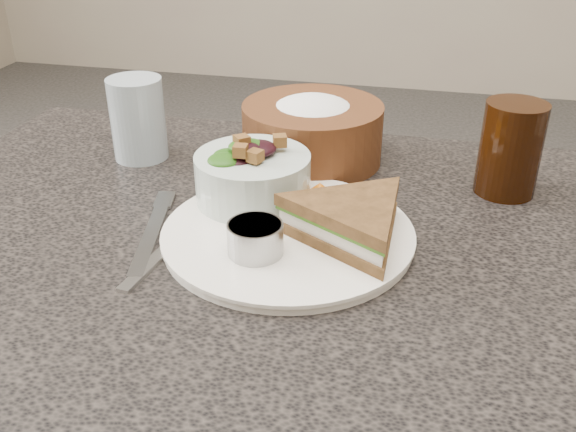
# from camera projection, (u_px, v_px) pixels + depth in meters

# --- Properties ---
(dinner_plate) EXTENTS (0.28, 0.28, 0.01)m
(dinner_plate) POSITION_uv_depth(u_px,v_px,m) (288.00, 235.00, 0.71)
(dinner_plate) COLOR white
(dinner_plate) RESTS_ON dining_table
(sandwich) EXTENTS (0.23, 0.23, 0.05)m
(sandwich) POSITION_uv_depth(u_px,v_px,m) (352.00, 221.00, 0.68)
(sandwich) COLOR brown
(sandwich) RESTS_ON dinner_plate
(salad_bowl) EXTENTS (0.16, 0.16, 0.08)m
(salad_bowl) POSITION_uv_depth(u_px,v_px,m) (253.00, 169.00, 0.75)
(salad_bowl) COLOR silver
(salad_bowl) RESTS_ON dinner_plate
(dressing_ramekin) EXTENTS (0.07, 0.07, 0.03)m
(dressing_ramekin) POSITION_uv_depth(u_px,v_px,m) (255.00, 239.00, 0.66)
(dressing_ramekin) COLOR #939495
(dressing_ramekin) RESTS_ON dinner_plate
(orange_wedge) EXTENTS (0.08, 0.08, 0.03)m
(orange_wedge) POSITION_uv_depth(u_px,v_px,m) (320.00, 194.00, 0.75)
(orange_wedge) COLOR orange
(orange_wedge) RESTS_ON dinner_plate
(fork) EXTENTS (0.05, 0.17, 0.00)m
(fork) POSITION_uv_depth(u_px,v_px,m) (151.00, 235.00, 0.72)
(fork) COLOR #939495
(fork) RESTS_ON dining_table
(knife) EXTENTS (0.04, 0.21, 0.00)m
(knife) POSITION_uv_depth(u_px,v_px,m) (176.00, 239.00, 0.71)
(knife) COLOR #B8B8B9
(knife) RESTS_ON dining_table
(bread_basket) EXTENTS (0.20, 0.20, 0.11)m
(bread_basket) POSITION_uv_depth(u_px,v_px,m) (312.00, 123.00, 0.88)
(bread_basket) COLOR brown
(bread_basket) RESTS_ON dining_table
(cola_glass) EXTENTS (0.09, 0.09, 0.13)m
(cola_glass) POSITION_uv_depth(u_px,v_px,m) (511.00, 144.00, 0.79)
(cola_glass) COLOR black
(cola_glass) RESTS_ON dining_table
(water_glass) EXTENTS (0.08, 0.08, 0.11)m
(water_glass) POSITION_uv_depth(u_px,v_px,m) (138.00, 119.00, 0.89)
(water_glass) COLOR #9DAEB8
(water_glass) RESTS_ON dining_table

